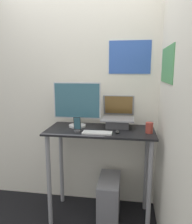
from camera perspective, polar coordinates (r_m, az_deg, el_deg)
The scene contains 10 objects.
wall_back at distance 2.52m, azimuth 2.22°, elevation 4.39°, with size 6.00×0.06×2.60m.
wall_side_right at distance 1.94m, azimuth 19.02°, elevation 1.82°, with size 0.06×6.00×2.60m.
desk at distance 2.31m, azimuth 1.13°, elevation -9.60°, with size 1.09×0.51×0.99m.
laptop at distance 2.33m, azimuth 5.70°, elevation -1.88°, with size 0.34×0.34×0.33m.
monitor at distance 2.31m, azimuth -4.97°, elevation 1.79°, with size 0.50×0.18×0.47m.
keyboard at distance 2.10m, azimuth 0.31°, elevation -5.39°, with size 0.28×0.11×0.02m.
mouse at distance 2.10m, azimuth 5.61°, elevation -5.22°, with size 0.04×0.07×0.03m.
cell_phone at distance 2.15m, azimuth -4.94°, elevation -3.81°, with size 0.07×0.06×0.15m.
computer_tower at distance 2.53m, azimuth 3.44°, elevation -21.56°, with size 0.22×0.45×0.46m.
mug at distance 2.16m, azimuth 13.74°, elevation -4.01°, with size 0.07×0.07×0.10m.
Camera 1 is at (0.28, -1.88, 1.59)m, focal length 35.00 mm.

